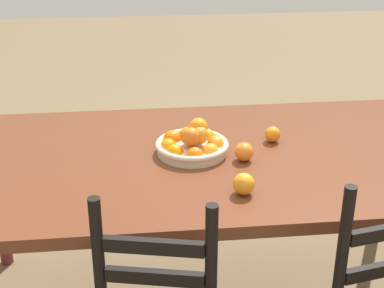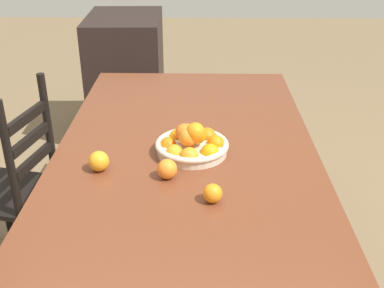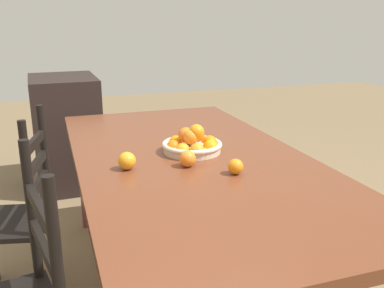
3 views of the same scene
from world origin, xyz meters
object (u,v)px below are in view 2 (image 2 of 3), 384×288
Objects in this scene: chair_by_cabinet at (17,190)px; orange_loose_1 at (99,161)px; dining_table at (186,174)px; orange_loose_2 at (167,169)px; fruit_bowl at (192,144)px; orange_loose_0 at (213,193)px; cabinet at (127,78)px.

chair_by_cabinet reaches higher than orange_loose_1.
dining_table is 27.02× the size of orange_loose_1.
orange_loose_2 reaches higher than dining_table.
fruit_bowl is at bearing -20.90° from dining_table.
orange_loose_1 reaches higher than orange_loose_2.
orange_loose_1 is (0.20, 0.42, 0.01)m from orange_loose_0.
fruit_bowl is 4.48× the size of orange_loose_0.
fruit_bowl is 0.37m from orange_loose_1.
dining_table is at bearing -76.32° from orange_loose_1.
orange_loose_1 is (-0.08, 0.32, 0.10)m from dining_table.
orange_loose_0 reaches higher than dining_table.
fruit_bowl is at bearing 88.34° from chair_by_cabinet.
orange_loose_1 is at bearing 112.45° from fruit_bowl.
fruit_bowl is at bearing -24.35° from orange_loose_2.
fruit_bowl is 3.79× the size of orange_loose_1.
chair_by_cabinet is 1.12m from orange_loose_0.
cabinet is 12.63× the size of orange_loose_2.
orange_loose_0 is (-0.34, -0.07, -0.01)m from fruit_bowl.
orange_loose_1 reaches higher than orange_loose_0.
chair_by_cabinet is at bearing 166.99° from cabinet.
fruit_bowl is (-0.21, -0.83, 0.36)m from chair_by_cabinet.
dining_table is at bearing 19.41° from orange_loose_0.
orange_loose_1 is at bearing 103.68° from dining_table.
orange_loose_0 is (-2.11, -0.60, 0.34)m from cabinet.
orange_loose_2 is at bearing 46.79° from orange_loose_0.
dining_table is 0.31m from orange_loose_0.
fruit_bowl is (0.06, -0.02, 0.10)m from dining_table.
orange_loose_2 reaches higher than orange_loose_0.
chair_by_cabinet is at bearing 54.09° from orange_loose_1.
cabinet is at bearing 5.39° from orange_loose_1.
dining_table is 0.34m from orange_loose_1.
orange_loose_0 is 0.85× the size of orange_loose_1.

